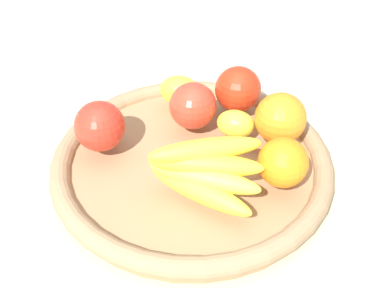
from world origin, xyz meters
TOP-DOWN VIEW (x-y plane):
  - ground_plane at (0.00, 0.00)m, footprint 2.40×2.40m
  - basket at (0.00, 0.00)m, footprint 0.44×0.44m
  - apple_2 at (-0.07, 0.04)m, footprint 0.11×0.11m
  - banana_bunch at (0.08, -0.02)m, footprint 0.16×0.16m
  - apple_1 at (-0.08, -0.12)m, footprint 0.11×0.11m
  - lemon_1 at (-0.13, 0.04)m, footprint 0.08×0.09m
  - orange_1 at (0.03, 0.14)m, footprint 0.10×0.10m
  - orange_0 at (0.11, 0.09)m, footprint 0.09×0.09m
  - apple_0 at (-0.07, 0.12)m, footprint 0.08×0.08m
  - lemon_0 at (-0.01, 0.08)m, footprint 0.07×0.08m

SIDE VIEW (x-z plane):
  - ground_plane at x=0.00m, z-range 0.00..0.00m
  - basket at x=0.00m, z-range 0.00..0.04m
  - lemon_0 at x=-0.01m, z-range 0.04..0.09m
  - lemon_1 at x=-0.13m, z-range 0.04..0.09m
  - orange_0 at x=0.11m, z-range 0.04..0.12m
  - banana_bunch at x=0.08m, z-range 0.04..0.12m
  - apple_2 at x=-0.07m, z-range 0.04..0.12m
  - apple_0 at x=-0.07m, z-range 0.04..0.12m
  - apple_1 at x=-0.08m, z-range 0.04..0.12m
  - orange_1 at x=0.03m, z-range 0.04..0.12m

